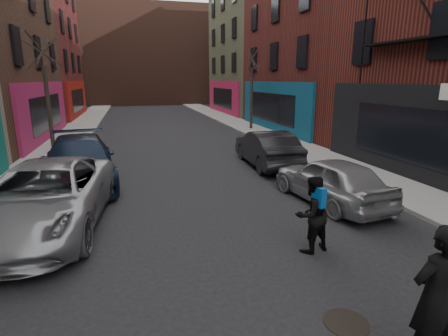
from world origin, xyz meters
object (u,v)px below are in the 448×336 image
tree_right_far (252,81)px  parked_right_end (267,148)px  manhole (346,323)px  pedestrian (312,214)px  parked_left_far (46,197)px  tree_left_far (46,86)px  parked_left_end (79,161)px  parked_right_far (331,180)px  skateboarder (435,298)px

tree_right_far → parked_right_end: 11.44m
parked_right_end → manhole: 10.23m
tree_right_far → manhole: (-5.57, -20.56, -3.52)m
manhole → pedestrian: bearing=75.4°
tree_right_far → parked_left_far: size_ratio=1.14×
tree_left_far → parked_right_end: 10.82m
tree_right_far → parked_left_end: bearing=-132.4°
parked_left_end → parked_right_end: size_ratio=1.24×
parked_left_end → parked_right_far: (7.61, -4.12, -0.12)m
tree_left_far → parked_right_far: bearing=-45.3°
tree_left_far → tree_right_far: tree_right_far is taller
parked_left_far → parked_left_end: 3.94m
manhole → parked_left_end: bearing=118.5°
parked_left_far → manhole: parked_left_far is taller
tree_right_far → parked_right_far: bearing=-100.5°
skateboarder → pedestrian: skateboarder is taller
skateboarder → parked_left_end: bearing=-61.1°
parked_right_far → manhole: size_ratio=6.04×
parked_left_end → manhole: bearing=-68.2°
tree_right_far → parked_right_far: (-2.89, -15.62, -2.81)m
parked_right_far → manhole: bearing=54.3°
tree_right_far → parked_right_end: (-3.00, -10.69, -2.76)m
tree_right_far → skateboarder: size_ratio=3.50×
tree_right_far → parked_left_end: size_ratio=1.18×
parked_left_far → tree_right_far: bearing=61.1°
tree_right_far → parked_right_end: tree_right_far is taller
parked_right_end → pedestrian: bearing=77.4°
parked_right_end → skateboarder: size_ratio=2.41×
parked_right_end → skateboarder: 11.13m
skateboarder → parked_left_far: bearing=-46.6°
tree_left_far → tree_right_far: (12.40, 6.00, 0.15)m
tree_left_far → parked_right_end: (9.40, -4.69, -2.61)m
skateboarder → pedestrian: size_ratio=1.14×
tree_right_far → parked_left_end: tree_right_far is taller
tree_left_far → manhole: bearing=-64.9°
tree_right_far → pedestrian: bearing=-105.2°
tree_right_far → manhole: size_ratio=9.71×
tree_left_far → manhole: (6.83, -14.56, -3.37)m
parked_right_end → skateboarder: skateboarder is taller
parked_left_end → manhole: size_ratio=8.26×
parked_left_end → skateboarder: 11.45m
parked_right_end → tree_left_far: bearing=-24.5°
parked_right_far → skateboarder: bearing=62.4°
parked_right_far → pedestrian: pedestrian is taller
parked_left_end → manhole: (4.92, -9.06, -0.83)m
parked_right_end → pedestrian: (-1.97, -7.57, 0.09)m
skateboarder → pedestrian: (0.16, 3.35, -0.21)m
parked_left_far → skateboarder: 8.39m
tree_left_far → parked_left_far: bearing=-80.4°
parked_left_end → tree_right_far: bearing=40.9°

